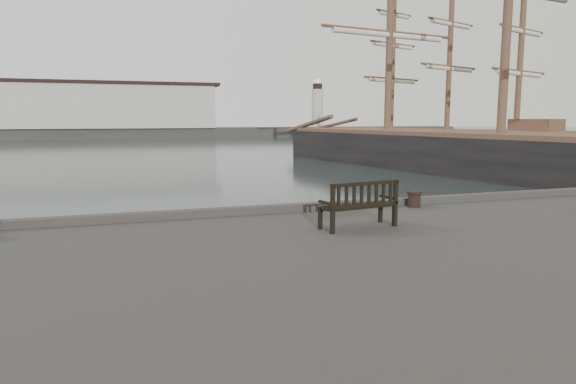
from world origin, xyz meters
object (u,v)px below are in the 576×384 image
(bollard_right, at_px, (414,199))
(tall_ship_main, at_px, (499,163))
(bench, at_px, (359,213))
(tall_ship_far, at_px, (446,147))

(bollard_right, relative_size, tall_ship_main, 0.01)
(bollard_right, bearing_deg, tall_ship_main, 44.38)
(bench, relative_size, tall_ship_far, 0.06)
(bollard_right, height_order, tall_ship_main, tall_ship_main)
(bench, distance_m, tall_ship_main, 27.86)
(bench, bearing_deg, bollard_right, 27.24)
(bench, xyz_separation_m, bollard_right, (2.49, 1.84, -0.10))
(bench, distance_m, bollard_right, 3.10)
(bollard_right, bearing_deg, tall_ship_far, 53.37)
(bollard_right, xyz_separation_m, tall_ship_far, (26.86, 36.12, -0.98))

